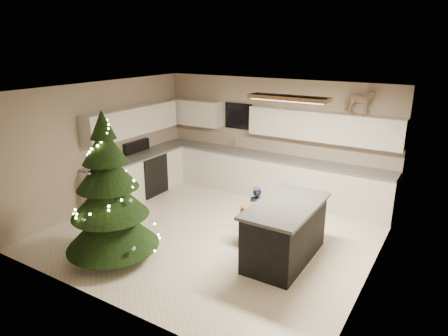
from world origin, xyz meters
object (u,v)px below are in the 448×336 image
at_px(bar_stool, 252,215).
at_px(toddler, 257,213).
at_px(island, 285,231).
at_px(christmas_tree, 109,201).
at_px(rocking_horse, 360,102).

distance_m(bar_stool, toddler, 0.28).
relative_size(bar_stool, toddler, 0.75).
distance_m(island, bar_stool, 0.70).
bearing_deg(christmas_tree, toddler, 48.31).
relative_size(toddler, rocking_horse, 1.56).
relative_size(bar_stool, christmas_tree, 0.29).
bearing_deg(bar_stool, island, -13.15).
distance_m(bar_stool, rocking_horse, 3.10).
relative_size(island, bar_stool, 2.40).
relative_size(island, toddler, 1.80).
xyz_separation_m(island, christmas_tree, (-2.37, -1.42, 0.51)).
distance_m(toddler, rocking_horse, 2.96).
relative_size(island, rocking_horse, 2.81).
xyz_separation_m(christmas_tree, rocking_horse, (2.75, 3.92, 1.26)).
bearing_deg(bar_stool, rocking_horse, 65.63).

